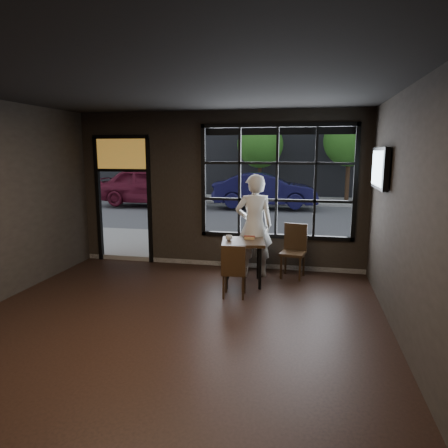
% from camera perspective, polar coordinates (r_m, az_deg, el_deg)
% --- Properties ---
extents(floor, '(6.00, 7.00, 0.02)m').
position_cam_1_polar(floor, '(5.40, -9.33, -16.25)').
color(floor, black).
rests_on(floor, ground).
extents(ceiling, '(6.00, 7.00, 0.02)m').
position_cam_1_polar(ceiling, '(4.91, -10.49, 19.72)').
color(ceiling, black).
rests_on(ceiling, ground).
extents(wall_right, '(0.04, 7.00, 3.20)m').
position_cam_1_polar(wall_right, '(4.72, 26.37, -0.46)').
color(wall_right, black).
rests_on(wall_right, ground).
extents(window_frame, '(3.06, 0.12, 2.28)m').
position_cam_1_polar(window_frame, '(8.04, 7.54, 5.98)').
color(window_frame, black).
rests_on(window_frame, ground).
extents(stained_transom, '(1.20, 0.06, 0.70)m').
position_cam_1_polar(stained_transom, '(8.89, -14.41, 9.71)').
color(stained_transom, orange).
rests_on(stained_transom, ground).
extents(street_asphalt, '(60.00, 41.00, 0.04)m').
position_cam_1_polar(street_asphalt, '(28.65, 8.19, 5.37)').
color(street_asphalt, '#545456').
rests_on(street_asphalt, ground).
extents(building_across, '(28.00, 12.00, 15.00)m').
position_cam_1_polar(building_across, '(28.02, 8.47, 20.70)').
color(building_across, '#5B5956').
rests_on(building_across, ground).
extents(cafe_table, '(0.87, 0.87, 0.81)m').
position_cam_1_polar(cafe_table, '(7.31, 2.74, -5.47)').
color(cafe_table, black).
rests_on(cafe_table, floor).
extents(chair_near, '(0.42, 0.42, 0.91)m').
position_cam_1_polar(chair_near, '(6.67, 1.48, -6.58)').
color(chair_near, black).
rests_on(chair_near, floor).
extents(chair_window, '(0.52, 0.52, 1.03)m').
position_cam_1_polar(chair_window, '(7.74, 9.82, -3.90)').
color(chair_window, black).
rests_on(chair_window, floor).
extents(man, '(0.83, 0.66, 1.98)m').
position_cam_1_polar(man, '(7.67, 4.30, -0.26)').
color(man, silver).
rests_on(man, floor).
extents(hotdog, '(0.20, 0.09, 0.06)m').
position_cam_1_polar(hotdog, '(7.32, 3.67, -1.96)').
color(hotdog, tan).
rests_on(hotdog, cafe_table).
extents(cup, '(0.13, 0.13, 0.10)m').
position_cam_1_polar(cup, '(7.22, 0.71, -1.98)').
color(cup, silver).
rests_on(cup, cafe_table).
extents(tv, '(0.13, 1.12, 0.66)m').
position_cam_1_polar(tv, '(6.90, 21.42, 7.43)').
color(tv, black).
rests_on(tv, wall_right).
extents(navy_car, '(4.41, 1.85, 1.42)m').
position_cam_1_polar(navy_car, '(16.81, 5.85, 4.84)').
color(navy_car, '#100F34').
rests_on(navy_car, street_asphalt).
extents(maroon_car, '(4.71, 1.90, 1.60)m').
position_cam_1_polar(maroon_car, '(17.78, -10.46, 5.33)').
color(maroon_car, '#5B1122').
rests_on(maroon_car, street_asphalt).
extents(tree_left, '(2.26, 2.26, 3.85)m').
position_cam_1_polar(tree_left, '(20.04, 5.19, 11.17)').
color(tree_left, '#332114').
rests_on(tree_left, street_asphalt).
extents(tree_right, '(2.40, 2.40, 4.09)m').
position_cam_1_polar(tree_right, '(19.93, 17.50, 11.25)').
color(tree_right, '#332114').
rests_on(tree_right, street_asphalt).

